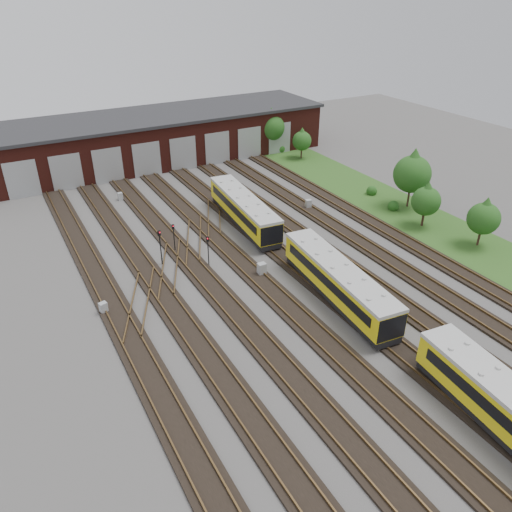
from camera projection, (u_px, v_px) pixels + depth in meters
ground at (308, 300)px, 40.17m from camera, size 120.00×120.00×0.00m
track_network at (302, 296)px, 40.49m from camera, size 30.40×70.00×0.33m
maintenance_shed at (146, 138)px, 69.11m from camera, size 51.00×12.50×6.35m
grass_verge at (398, 209)px, 55.83m from camera, size 8.00×55.00×0.05m
metro_train at (338, 281)px, 39.27m from camera, size 3.68×45.78×2.81m
signal_mast_0 at (174, 234)px, 46.35m from camera, size 0.24×0.22×2.83m
signal_mast_1 at (160, 243)px, 44.12m from camera, size 0.29×0.28×3.37m
signal_mast_2 at (208, 247)px, 43.96m from camera, size 0.27×0.26×2.95m
signal_mast_3 at (319, 259)px, 41.96m from camera, size 0.27×0.26×3.07m
relay_cabinet_0 at (103, 308)px, 38.35m from camera, size 0.66×0.58×0.94m
relay_cabinet_1 at (120, 196)px, 57.98m from camera, size 0.55×0.46×0.89m
relay_cabinet_2 at (262, 269)px, 43.25m from camera, size 0.69×0.57×1.14m
relay_cabinet_3 at (248, 198)px, 57.13m from camera, size 0.74×0.64×1.15m
relay_cabinet_4 at (308, 204)px, 55.85m from camera, size 0.69×0.61×1.02m
tree_0 at (271, 124)px, 72.09m from camera, size 3.95×3.95×6.54m
tree_1 at (302, 139)px, 70.20m from camera, size 2.69×2.69×4.46m
tree_2 at (413, 170)px, 54.36m from camera, size 4.10×4.10×6.80m
tree_3 at (427, 198)px, 50.56m from camera, size 2.96×2.96×4.91m
tree_4 at (484, 215)px, 46.73m from camera, size 3.04×3.04×5.04m
bush_0 at (393, 205)px, 55.42m from camera, size 1.24×1.24×1.24m
bush_1 at (372, 190)px, 59.37m from camera, size 1.24×1.24×1.24m
bush_2 at (280, 147)px, 73.93m from camera, size 1.47×1.47×1.47m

